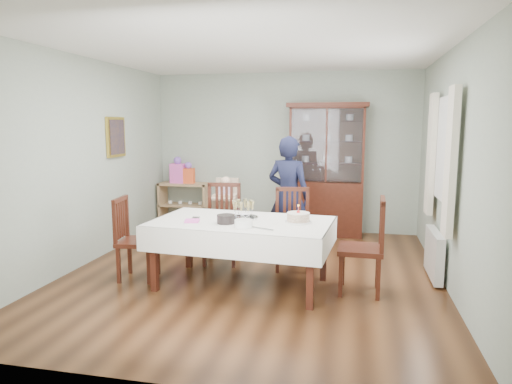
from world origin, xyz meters
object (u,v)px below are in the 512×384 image
(woman, at_px, (289,196))
(gift_bag_pink, at_px, (178,171))
(birthday_cake, at_px, (298,218))
(chair_end_left, at_px, (137,255))
(high_chair, at_px, (226,219))
(sideboard, at_px, (185,205))
(champagne_tray, at_px, (243,213))
(chair_far_right, at_px, (292,245))
(chair_end_right, at_px, (362,265))
(dining_table, at_px, (242,253))
(china_cabinet, at_px, (327,168))
(chair_far_left, at_px, (222,239))
(gift_bag_orange, at_px, (189,174))

(woman, bearing_deg, gift_bag_pink, -16.41)
(birthday_cake, bearing_deg, chair_end_left, -177.77)
(high_chair, bearing_deg, sideboard, 131.42)
(champagne_tray, height_order, gift_bag_pink, gift_bag_pink)
(woman, xyz_separation_m, champagne_tray, (-0.35, -1.27, -0.01))
(chair_far_right, xyz_separation_m, woman, (-0.14, 0.63, 0.54))
(chair_end_right, relative_size, gift_bag_pink, 2.26)
(sideboard, bearing_deg, chair_end_left, -80.93)
(dining_table, relative_size, woman, 1.24)
(china_cabinet, distance_m, chair_far_left, 2.39)
(chair_far_right, xyz_separation_m, gift_bag_pink, (-2.31, 1.92, 0.70))
(chair_far_left, relative_size, gift_bag_pink, 2.24)
(sideboard, bearing_deg, gift_bag_pink, -169.69)
(chair_end_left, height_order, high_chair, high_chair)
(chair_end_right, relative_size, birthday_cake, 3.61)
(china_cabinet, height_order, chair_end_left, china_cabinet)
(champagne_tray, bearing_deg, gift_bag_orange, 122.34)
(high_chair, bearing_deg, chair_far_left, -80.93)
(chair_far_right, distance_m, chair_end_left, 1.93)
(chair_far_left, height_order, woman, woman)
(champagne_tray, bearing_deg, gift_bag_pink, 125.43)
(gift_bag_pink, bearing_deg, chair_far_right, -39.74)
(chair_end_right, distance_m, woman, 1.75)
(sideboard, height_order, chair_far_left, chair_far_left)
(chair_end_left, bearing_deg, sideboard, 2.00)
(champagne_tray, distance_m, gift_bag_orange, 3.03)
(sideboard, height_order, champagne_tray, champagne_tray)
(dining_table, relative_size, chair_end_left, 2.13)
(woman, bearing_deg, dining_table, 90.85)
(sideboard, height_order, woman, woman)
(dining_table, bearing_deg, gift_bag_orange, 121.27)
(chair_end_left, height_order, birthday_cake, chair_end_left)
(champagne_tray, xyz_separation_m, gift_bag_orange, (-1.62, 2.55, 0.14))
(chair_far_left, bearing_deg, chair_end_right, -27.70)
(china_cabinet, height_order, sideboard, china_cabinet)
(chair_far_right, xyz_separation_m, birthday_cake, (0.16, -0.72, 0.51))
(birthday_cake, bearing_deg, chair_far_left, 145.34)
(birthday_cake, bearing_deg, china_cabinet, 86.82)
(champagne_tray, bearing_deg, chair_end_left, -172.88)
(china_cabinet, xyz_separation_m, birthday_cake, (-0.15, -2.64, -0.31))
(high_chair, xyz_separation_m, champagne_tray, (0.63, -1.47, 0.41))
(birthday_cake, bearing_deg, champagne_tray, 172.61)
(chair_far_right, distance_m, gift_bag_orange, 2.92)
(sideboard, xyz_separation_m, chair_far_right, (2.20, -1.94, -0.10))
(gift_bag_pink, bearing_deg, birthday_cake, -46.95)
(china_cabinet, relative_size, high_chair, 2.04)
(chair_end_left, bearing_deg, chair_far_right, -72.74)
(chair_end_left, xyz_separation_m, woman, (1.62, 1.42, 0.55))
(gift_bag_orange, bearing_deg, high_chair, -47.57)
(dining_table, xyz_separation_m, gift_bag_pink, (-1.83, 2.68, 0.62))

